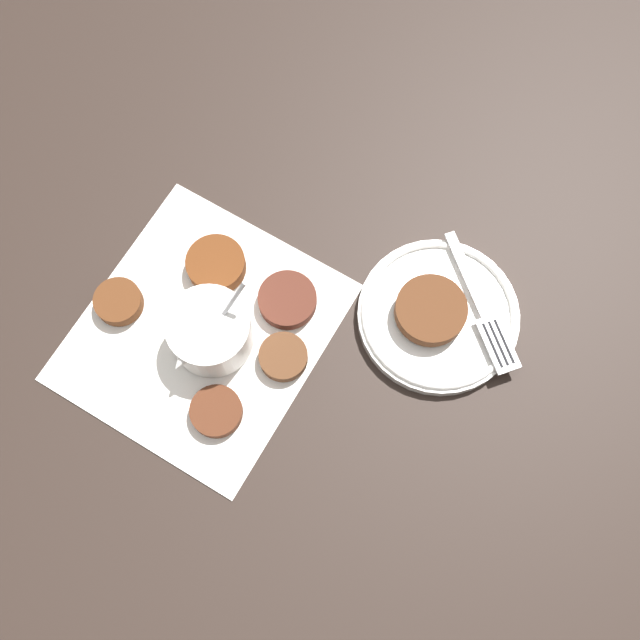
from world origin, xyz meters
TOP-DOWN VIEW (x-y plane):
  - ground_plane at (0.00, 0.00)m, footprint 4.00×4.00m
  - napkin at (0.00, -0.03)m, footprint 0.31×0.29m
  - sauce_bowl at (0.00, -0.01)m, footprint 0.11×0.09m
  - fritter_0 at (-0.07, -0.06)m, footprint 0.07×0.07m
  - fritter_1 at (0.03, -0.13)m, footprint 0.06×0.06m
  - fritter_2 at (0.07, 0.05)m, footprint 0.06×0.06m
  - fritter_3 at (-0.09, 0.04)m, footprint 0.07×0.07m
  - fritter_4 at (-0.03, 0.07)m, footprint 0.06×0.06m
  - serving_plate at (-0.17, 0.19)m, footprint 0.19×0.19m
  - fritter_on_plate at (-0.16, 0.18)m, footprint 0.08×0.08m
  - fork at (-0.20, 0.24)m, footprint 0.12×0.16m

SIDE VIEW (x-z plane):
  - ground_plane at x=0.00m, z-range 0.00..0.00m
  - napkin at x=0.00m, z-range 0.00..0.00m
  - serving_plate at x=-0.17m, z-range 0.00..0.02m
  - fritter_2 at x=0.07m, z-range 0.00..0.02m
  - fritter_4 at x=-0.03m, z-range 0.00..0.02m
  - fritter_3 at x=-0.09m, z-range 0.00..0.02m
  - fritter_1 at x=0.03m, z-range 0.00..0.02m
  - fritter_0 at x=-0.07m, z-range 0.00..0.03m
  - fork at x=-0.20m, z-range 0.02..0.03m
  - sauce_bowl at x=0.00m, z-range -0.02..0.08m
  - fritter_on_plate at x=-0.16m, z-range 0.02..0.04m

